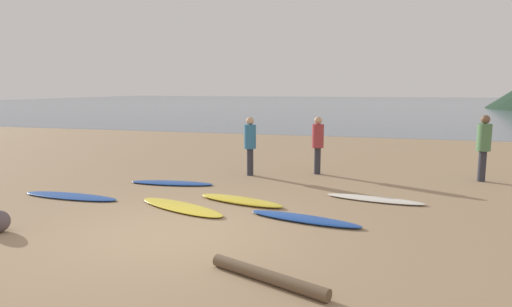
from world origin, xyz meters
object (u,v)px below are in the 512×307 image
surfboard_5 (375,199)px  person_2 (484,143)px  surfboard_0 (70,196)px  person_0 (318,140)px  surfboard_3 (241,200)px  surfboard_1 (172,183)px  driftwood_log (267,276)px  surfboard_2 (181,207)px  surfboard_4 (304,219)px  person_1 (250,141)px

surfboard_5 → person_2: (2.64, 2.86, 0.99)m
surfboard_0 → surfboard_5: size_ratio=1.14×
person_0 → person_2: size_ratio=0.94×
surfboard_3 → surfboard_5: (2.76, 0.97, -0.02)m
surfboard_1 → surfboard_5: (5.01, -0.29, -0.00)m
surfboard_3 → driftwood_log: driftwood_log is taller
surfboard_1 → person_2: size_ratio=1.24×
surfboard_0 → driftwood_log: bearing=-27.5°
driftwood_log → person_2: bearing=62.8°
surfboard_2 → surfboard_4: surfboard_4 is taller
surfboard_1 → surfboard_3: (2.25, -1.26, 0.02)m
surfboard_4 → driftwood_log: size_ratio=1.25×
surfboard_2 → person_1: (0.35, 3.74, 0.93)m
surfboard_0 → surfboard_1: (1.55, 1.89, 0.00)m
surfboard_4 → person_2: bearing=63.6°
surfboard_0 → driftwood_log: 6.15m
person_1 → surfboard_4: bearing=-102.3°
person_2 → driftwood_log: person_2 is taller
surfboard_1 → surfboard_4: (3.79, -2.20, 0.01)m
surfboard_3 → driftwood_log: (1.55, -3.67, 0.03)m
surfboard_4 → surfboard_5: 2.26m
surfboard_5 → driftwood_log: size_ratio=1.21×
person_0 → surfboard_5: bearing=11.9°
surfboard_0 → surfboard_2: size_ratio=1.05×
person_0 → driftwood_log: bearing=-16.3°
surfboard_0 → surfboard_5: surfboard_5 is taller
surfboard_3 → person_1: 3.15m
surfboard_3 → person_1: (-0.67, 2.94, 0.92)m
surfboard_1 → person_1: person_1 is taller
surfboard_1 → surfboard_2: bearing=-65.0°
surfboard_3 → surfboard_5: 2.92m
surfboard_2 → person_0: 5.02m
surfboard_1 → surfboard_4: size_ratio=0.99×
surfboard_1 → person_0: person_0 is taller
surfboard_1 → person_0: size_ratio=1.32×
surfboard_0 → surfboard_3: bearing=11.5°
surfboard_4 → person_0: size_ratio=1.33×
person_2 → surfboard_1: bearing=-21.6°
surfboard_1 → person_2: person_2 is taller
surfboard_0 → surfboard_1: size_ratio=1.11×
surfboard_4 → person_1: bearing=132.3°
surfboard_4 → surfboard_0: bearing=-170.7°
person_0 → surfboard_2: bearing=-45.2°
person_1 → driftwood_log: (2.21, -6.60, -0.88)m
person_2 → driftwood_log: (-3.85, -7.50, -0.94)m
driftwood_log → surfboard_5: bearing=75.4°
surfboard_1 → driftwood_log: 6.22m
surfboard_5 → person_1: 4.06m
surfboard_2 → surfboard_4: bearing=19.9°
surfboard_5 → driftwood_log: driftwood_log is taller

